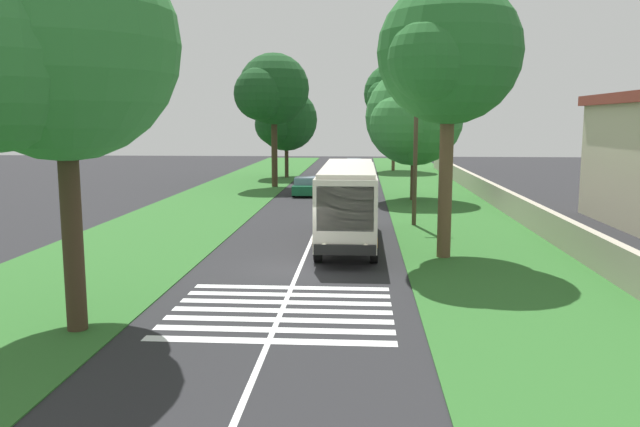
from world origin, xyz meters
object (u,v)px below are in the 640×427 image
object	(u,v)px
utility_pole	(415,149)
trailing_car_2	(355,171)
trailing_car_0	(306,187)
roadside_tree_right_2	(412,119)
roadside_tree_left_0	(285,121)
trailing_car_1	(355,179)
roadside_tree_right_1	(393,95)
roadside_tree_left_2	(271,91)
roadside_tree_left_1	(54,52)
trailing_car_3	(354,165)
roadside_tree_right_0	(446,58)
coach_bus	(348,199)

from	to	relation	value
utility_pole	trailing_car_2	bearing A→B (deg)	6.98
trailing_car_0	roadside_tree_right_2	bearing A→B (deg)	-109.28
roadside_tree_left_0	trailing_car_1	bearing A→B (deg)	-140.13
trailing_car_2	roadside_tree_right_1	size ratio (longest dim) A/B	0.35
roadside_tree_left_2	roadside_tree_right_2	bearing A→B (deg)	-126.79
trailing_car_1	roadside_tree_left_0	bearing A→B (deg)	39.87
trailing_car_2	roadside_tree_left_1	distance (m)	49.35
trailing_car_1	utility_pole	size ratio (longest dim) A/B	0.52
roadside_tree_left_0	roadside_tree_right_1	world-z (taller)	roadside_tree_right_1
trailing_car_0	roadside_tree_left_0	xyz separation A→B (m)	(15.12, 3.46, 5.08)
trailing_car_3	roadside_tree_left_1	world-z (taller)	roadside_tree_left_1
roadside_tree_right_2	roadside_tree_right_0	bearing A→B (deg)	179.46
roadside_tree_left_0	roadside_tree_left_1	bearing A→B (deg)	179.73
trailing_car_3	roadside_tree_left_0	xyz separation A→B (m)	(-9.59, 6.96, 5.08)
roadside_tree_right_1	roadside_tree_right_2	xyz separation A→B (m)	(-28.01, -0.05, -2.80)
trailing_car_2	utility_pole	xyz separation A→B (m)	(-29.82, -3.65, 3.62)
trailing_car_2	roadside_tree_right_0	world-z (taller)	roadside_tree_right_0
roadside_tree_left_0	roadside_tree_right_2	bearing A→B (deg)	-147.43
roadside_tree_left_0	roadside_tree_left_1	xyz separation A→B (m)	(-47.74, 0.23, 1.81)
roadside_tree_right_0	roadside_tree_right_1	size ratio (longest dim) A/B	0.93
roadside_tree_right_0	trailing_car_0	bearing A→B (deg)	19.41
trailing_car_0	roadside_tree_left_2	bearing A→B (deg)	31.15
utility_pole	trailing_car_1	bearing A→B (deg)	9.67
trailing_car_3	roadside_tree_right_2	bearing A→B (deg)	-170.74
roadside_tree_right_2	roadside_tree_left_1	bearing A→B (deg)	158.64
trailing_car_2	trailing_car_3	world-z (taller)	same
trailing_car_0	roadside_tree_right_0	xyz separation A→B (m)	(-22.15, -7.80, 7.70)
trailing_car_3	roadside_tree_left_2	size ratio (longest dim) A/B	0.37
coach_bus	trailing_car_1	world-z (taller)	coach_bus
trailing_car_3	roadside_tree_left_0	world-z (taller)	roadside_tree_left_0
coach_bus	roadside_tree_left_1	bearing A→B (deg)	150.05
trailing_car_2	utility_pole	size ratio (longest dim) A/B	0.52
trailing_car_2	roadside_tree_left_0	size ratio (longest dim) A/B	0.48
roadside_tree_left_1	roadside_tree_right_1	size ratio (longest dim) A/B	0.87
roadside_tree_left_1	trailing_car_3	bearing A→B (deg)	-7.14
roadside_tree_right_1	utility_pole	world-z (taller)	roadside_tree_right_1
trailing_car_2	roadside_tree_left_0	world-z (taller)	roadside_tree_left_0
trailing_car_1	roadside_tree_right_2	bearing A→B (deg)	-155.67
roadside_tree_left_0	roadside_tree_right_2	xyz separation A→B (m)	(-17.91, -11.44, 0.18)
utility_pole	roadside_tree_left_1	bearing A→B (deg)	149.22
trailing_car_1	roadside_tree_left_1	size ratio (longest dim) A/B	0.40
roadside_tree_left_1	roadside_tree_right_1	xyz separation A→B (m)	(57.84, -11.62, 1.17)
trailing_car_2	roadside_tree_left_0	distance (m)	8.77
roadside_tree_right_0	trailing_car_3	bearing A→B (deg)	5.25
roadside_tree_left_2	coach_bus	bearing A→B (deg)	-164.08
coach_bus	trailing_car_3	bearing A→B (deg)	0.34
roadside_tree_left_2	trailing_car_1	bearing A→B (deg)	-85.36
trailing_car_3	roadside_tree_left_1	size ratio (longest dim) A/B	0.40
trailing_car_1	roadside_tree_right_1	size ratio (longest dim) A/B	0.35
trailing_car_3	roadside_tree_right_0	xyz separation A→B (m)	(-46.85, -4.30, 7.70)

